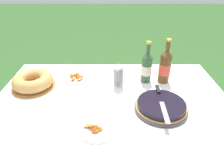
# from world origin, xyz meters

# --- Properties ---
(ground_plane) EXTENTS (16.00, 16.00, 0.00)m
(ground_plane) POSITION_xyz_m (0.00, 0.00, 0.00)
(ground_plane) COLOR #335B28
(garden_table) EXTENTS (1.57, 1.12, 0.68)m
(garden_table) POSITION_xyz_m (0.00, 0.00, 0.63)
(garden_table) COLOR brown
(garden_table) RESTS_ON ground_plane
(tablecloth) EXTENTS (1.58, 1.13, 0.10)m
(tablecloth) POSITION_xyz_m (0.00, 0.00, 0.67)
(tablecloth) COLOR white
(tablecloth) RESTS_ON garden_table
(berry_tart) EXTENTS (0.32, 0.32, 0.06)m
(berry_tart) POSITION_xyz_m (0.30, -0.09, 0.72)
(berry_tart) COLOR #38383D
(berry_tart) RESTS_ON tablecloth
(serving_knife) EXTENTS (0.04, 0.38, 0.01)m
(serving_knife) POSITION_xyz_m (0.30, -0.06, 0.75)
(serving_knife) COLOR silver
(serving_knife) RESTS_ON berry_tart
(bundt_cake) EXTENTS (0.32, 0.32, 0.10)m
(bundt_cake) POSITION_xyz_m (-0.57, 0.19, 0.74)
(bundt_cake) COLOR #B78447
(bundt_cake) RESTS_ON tablecloth
(cup_stack) EXTENTS (0.07, 0.07, 0.16)m
(cup_stack) POSITION_xyz_m (0.05, 0.20, 0.77)
(cup_stack) COLOR white
(cup_stack) RESTS_ON tablecloth
(cider_bottle_green) EXTENTS (0.08, 0.08, 0.32)m
(cider_bottle_green) POSITION_xyz_m (0.26, 0.27, 0.81)
(cider_bottle_green) COLOR #2D562D
(cider_bottle_green) RESTS_ON tablecloth
(cider_bottle_amber) EXTENTS (0.09, 0.09, 0.34)m
(cider_bottle_amber) POSITION_xyz_m (0.39, 0.27, 0.82)
(cider_bottle_amber) COLOR brown
(cider_bottle_amber) RESTS_ON tablecloth
(snack_plate_near) EXTENTS (0.22, 0.22, 0.06)m
(snack_plate_near) POSITION_xyz_m (-0.28, 0.30, 0.70)
(snack_plate_near) COLOR white
(snack_plate_near) RESTS_ON tablecloth
(snack_plate_left) EXTENTS (0.21, 0.21, 0.06)m
(snack_plate_left) POSITION_xyz_m (-0.09, -0.26, 0.70)
(snack_plate_left) COLOR white
(snack_plate_left) RESTS_ON tablecloth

